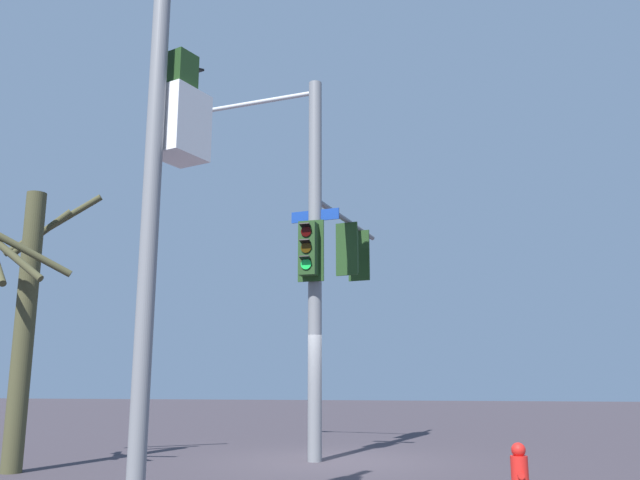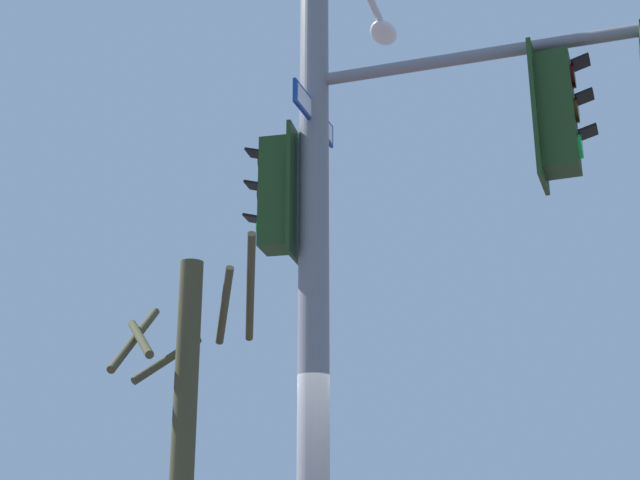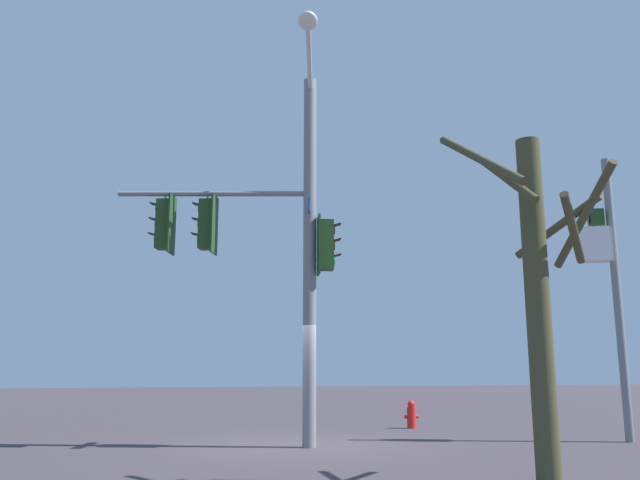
# 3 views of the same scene
# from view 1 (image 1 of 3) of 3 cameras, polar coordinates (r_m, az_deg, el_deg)

# --- Properties ---
(ground_plane) EXTENTS (80.00, 80.00, 0.00)m
(ground_plane) POSITION_cam_1_polar(r_m,az_deg,el_deg) (13.87, 1.03, -18.62)
(ground_plane) COLOR #3C353C
(main_signal_pole_assembly) EXTENTS (4.87, 4.29, 8.10)m
(main_signal_pole_assembly) POSITION_cam_1_polar(r_m,az_deg,el_deg) (14.69, 0.08, -0.51)
(main_signal_pole_assembly) COLOR slate
(main_signal_pole_assembly) RESTS_ON ground
(secondary_pole_assembly) EXTENTS (0.80, 0.63, 6.51)m
(secondary_pole_assembly) POSITION_cam_1_polar(r_m,az_deg,el_deg) (7.53, -13.05, 7.11)
(secondary_pole_assembly) COLOR slate
(secondary_pole_assembly) RESTS_ON ground
(fire_hydrant) EXTENTS (0.38, 0.24, 0.73)m
(fire_hydrant) POSITION_cam_1_polar(r_m,az_deg,el_deg) (10.11, 16.92, -18.62)
(fire_hydrant) COLOR red
(fire_hydrant) RESTS_ON ground
(bare_tree_behind_pole) EXTENTS (2.21, 2.17, 5.31)m
(bare_tree_behind_pole) POSITION_cam_1_polar(r_m,az_deg,el_deg) (13.26, -24.21, -5.70)
(bare_tree_behind_pole) COLOR #434229
(bare_tree_behind_pole) RESTS_ON ground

